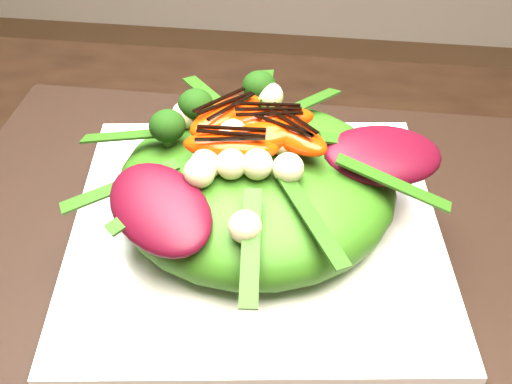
# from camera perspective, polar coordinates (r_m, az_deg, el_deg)

# --- Properties ---
(placemat) EXTENTS (0.50, 0.38, 0.00)m
(placemat) POSITION_cam_1_polar(r_m,az_deg,el_deg) (0.52, 0.00, -3.79)
(placemat) COLOR black
(placemat) RESTS_ON dining_table
(plate_base) EXTENTS (0.31, 0.31, 0.01)m
(plate_base) POSITION_cam_1_polar(r_m,az_deg,el_deg) (0.51, 0.00, -3.20)
(plate_base) COLOR white
(plate_base) RESTS_ON placemat
(salad_bowl) EXTENTS (0.25, 0.25, 0.02)m
(salad_bowl) POSITION_cam_1_polar(r_m,az_deg,el_deg) (0.50, -0.00, -2.06)
(salad_bowl) COLOR white
(salad_bowl) RESTS_ON plate_base
(lettuce_mound) EXTENTS (0.24, 0.24, 0.07)m
(lettuce_mound) POSITION_cam_1_polar(r_m,az_deg,el_deg) (0.48, 0.00, 0.60)
(lettuce_mound) COLOR #316713
(lettuce_mound) RESTS_ON salad_bowl
(radicchio_leaf) EXTENTS (0.10, 0.08, 0.02)m
(radicchio_leaf) POSITION_cam_1_polar(r_m,az_deg,el_deg) (0.48, 10.57, 3.03)
(radicchio_leaf) COLOR #3E0612
(radicchio_leaf) RESTS_ON lettuce_mound
(orange_segment) EXTENTS (0.06, 0.03, 0.02)m
(orange_segment) POSITION_cam_1_polar(r_m,az_deg,el_deg) (0.49, -2.45, 6.65)
(orange_segment) COLOR #F12A03
(orange_segment) RESTS_ON lettuce_mound
(broccoli_floret) EXTENTS (0.04, 0.04, 0.04)m
(broccoli_floret) POSITION_cam_1_polar(r_m,az_deg,el_deg) (0.50, -6.72, 7.36)
(broccoli_floret) COLOR black
(broccoli_floret) RESTS_ON lettuce_mound
(macadamia_nut) EXTENTS (0.02, 0.02, 0.02)m
(macadamia_nut) POSITION_cam_1_polar(r_m,az_deg,el_deg) (0.42, 3.20, 0.23)
(macadamia_nut) COLOR #C5B28B
(macadamia_nut) RESTS_ON lettuce_mound
(balsamic_drizzle) EXTENTS (0.05, 0.01, 0.00)m
(balsamic_drizzle) POSITION_cam_1_polar(r_m,az_deg,el_deg) (0.48, -2.48, 7.55)
(balsamic_drizzle) COLOR black
(balsamic_drizzle) RESTS_ON orange_segment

